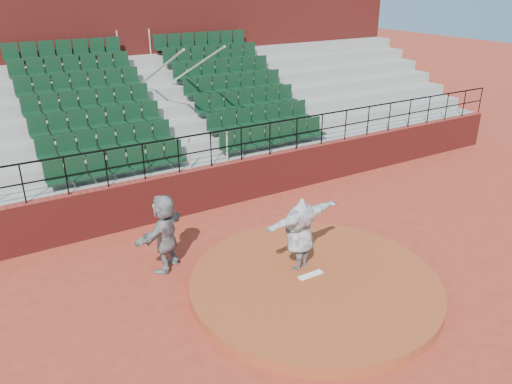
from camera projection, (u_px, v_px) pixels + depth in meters
ground at (314, 288)px, 11.03m from camera, size 90.00×90.00×0.00m
pitchers_mound at (314, 283)px, 10.98m from camera, size 5.50×5.50×0.25m
pitching_rubber at (311, 275)px, 11.04m from camera, size 0.60×0.15×0.03m
boundary_wall at (212, 187)px, 14.71m from camera, size 24.00×0.30×1.30m
wall_railing at (211, 142)px, 14.16m from camera, size 24.04×0.05×1.03m
seating_deck at (165, 131)px, 17.26m from camera, size 24.00×5.97×4.63m
press_box_facade at (123, 54)px, 19.54m from camera, size 24.00×3.00×7.10m
pitcher at (300, 234)px, 11.02m from camera, size 2.20×0.94×1.73m
fielder at (165, 232)px, 11.46m from camera, size 1.72×1.47×1.87m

